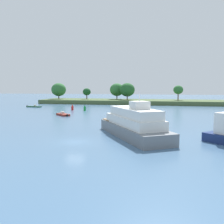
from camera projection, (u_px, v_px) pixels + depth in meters
ground_plane at (75, 142)px, 34.31m from camera, size 400.00×400.00×0.00m
treeline_island at (129, 99)px, 109.82m from camera, size 83.95×17.51×8.85m
white_riverboat at (133, 124)px, 37.85m from camera, size 12.76×16.76×6.77m
fishing_skiff at (34, 107)px, 91.06m from camera, size 5.98×2.21×0.87m
small_motorboat at (63, 114)px, 65.06m from camera, size 4.70×4.57×0.98m
channel_buoy_red at (72, 108)px, 79.23m from camera, size 0.70×0.70×1.90m
channel_buoy_green at (85, 108)px, 77.29m from camera, size 0.70×0.70×1.90m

